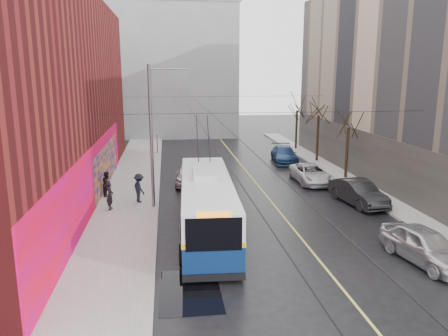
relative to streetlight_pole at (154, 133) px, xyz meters
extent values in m
plane|color=black|center=(6.14, -10.00, -4.85)|extent=(140.00, 140.00, 0.00)
cube|color=gray|center=(-1.86, 2.00, -4.77)|extent=(4.00, 60.00, 0.15)
cube|color=gray|center=(15.14, 2.00, -4.77)|extent=(2.00, 60.00, 0.15)
cube|color=#BFB74C|center=(7.64, 4.00, -4.84)|extent=(0.12, 50.00, 0.01)
cube|color=maroon|center=(-9.86, 4.00, 2.15)|extent=(12.00, 36.00, 14.00)
cube|color=#D0046F|center=(-3.82, 0.00, -2.85)|extent=(0.08, 28.00, 4.00)
cube|color=#040C93|center=(-3.78, 6.00, -3.25)|extent=(0.06, 12.00, 3.20)
cube|color=#4C4742|center=(16.11, 4.00, -2.85)|extent=(0.06, 36.00, 4.00)
cube|color=gray|center=(0.14, 35.00, 4.15)|extent=(20.00, 12.00, 18.00)
cylinder|color=slate|center=(-0.16, 0.00, -0.35)|extent=(0.20, 0.20, 9.00)
cube|color=#590C0E|center=(0.19, 0.00, -0.65)|extent=(0.04, 0.60, 1.10)
cylinder|color=slate|center=(1.04, 0.00, 3.85)|extent=(2.40, 0.10, 0.10)
cube|color=slate|center=(2.14, 0.00, 3.75)|extent=(0.50, 0.22, 0.12)
cylinder|color=black|center=(2.34, 5.00, 1.35)|extent=(0.02, 60.00, 0.02)
cylinder|color=black|center=(3.34, 5.00, 1.35)|extent=(0.02, 60.00, 0.02)
cylinder|color=black|center=(6.14, -4.00, 1.55)|extent=(18.00, 0.02, 0.02)
cylinder|color=black|center=(6.14, 12.00, 1.55)|extent=(18.00, 0.02, 0.02)
cylinder|color=black|center=(15.14, 6.00, -2.75)|extent=(0.24, 0.24, 4.20)
cylinder|color=black|center=(15.14, 13.00, -2.61)|extent=(0.24, 0.24, 4.48)
cylinder|color=black|center=(15.14, 20.00, -2.66)|extent=(0.24, 0.24, 4.37)
cube|color=black|center=(1.54, -11.01, -4.84)|extent=(2.42, 3.80, 0.01)
ellipsoid|color=slate|center=(4.02, -2.16, 2.67)|extent=(0.44, 0.20, 0.12)
ellipsoid|color=slate|center=(5.81, -0.76, 2.46)|extent=(0.44, 0.20, 0.12)
ellipsoid|color=slate|center=(1.09, 1.07, 2.02)|extent=(0.44, 0.20, 0.12)
cube|color=#0B2252|center=(2.81, -4.66, -3.90)|extent=(3.11, 12.03, 1.49)
cube|color=silver|center=(2.81, -4.66, -2.51)|extent=(3.11, 12.03, 1.29)
cube|color=gold|center=(2.81, -4.66, -3.16)|extent=(3.15, 12.07, 0.22)
cube|color=black|center=(2.55, -10.63, -2.66)|extent=(2.28, 0.14, 1.39)
cube|color=black|center=(3.08, 1.30, -2.66)|extent=(2.28, 0.14, 1.19)
cube|color=black|center=(1.50, -4.60, -2.61)|extent=(0.53, 10.92, 0.99)
cube|color=black|center=(4.12, -4.72, -2.61)|extent=(0.53, 10.92, 0.99)
cube|color=silver|center=(2.86, -3.67, -1.72)|extent=(1.52, 3.04, 0.30)
cube|color=black|center=(2.55, -10.67, -4.50)|extent=(2.59, 0.23, 0.30)
cylinder|color=black|center=(1.35, -8.57, -4.35)|extent=(0.34, 1.01, 0.99)
cylinder|color=black|center=(3.93, -8.69, -4.35)|extent=(0.34, 1.01, 0.99)
cylinder|color=black|center=(1.70, -0.63, -4.35)|extent=(0.34, 1.01, 0.99)
cylinder|color=black|center=(4.28, -0.75, -4.35)|extent=(0.34, 1.01, 0.99)
cylinder|color=black|center=(2.67, -0.18, -0.28)|extent=(0.21, 3.45, 2.44)
cylinder|color=black|center=(3.36, -0.21, -0.28)|extent=(0.21, 3.45, 2.44)
imported|color=silver|center=(12.33, -9.68, -4.04)|extent=(2.67, 5.00, 1.62)
imported|color=#242326|center=(13.14, -0.78, -4.04)|extent=(2.46, 5.09, 1.61)
imported|color=silver|center=(11.94, 5.20, -4.13)|extent=(2.42, 5.19, 1.44)
imported|color=navy|center=(11.94, 13.17, -4.07)|extent=(2.74, 5.53, 1.54)
imported|color=silver|center=(2.44, 6.20, -4.01)|extent=(2.50, 5.08, 1.67)
imported|color=black|center=(-2.81, -0.25, -3.81)|extent=(0.46, 0.67, 1.77)
imported|color=black|center=(-3.36, 2.85, -3.84)|extent=(0.80, 0.95, 1.72)
imported|color=black|center=(-1.11, 1.14, -3.74)|extent=(1.21, 1.42, 1.91)
camera|label=1|loc=(0.81, -26.96, 3.69)|focal=35.00mm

